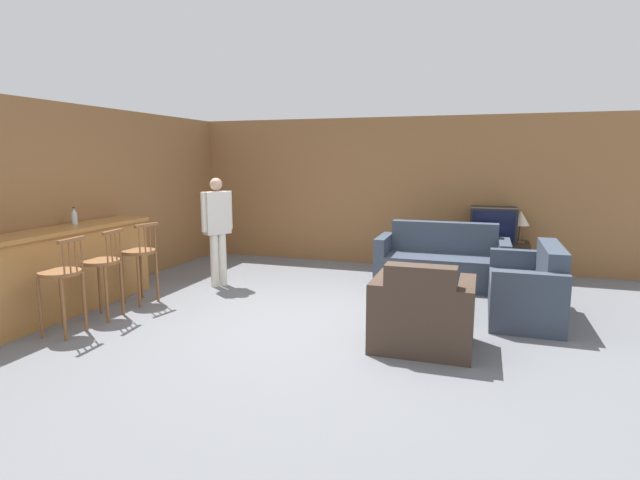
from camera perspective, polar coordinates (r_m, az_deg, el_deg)
name	(u,v)px	position (r m, az deg, el deg)	size (l,w,h in m)	color
ground_plane	(304,324)	(5.85, -1.88, -9.57)	(24.00, 24.00, 0.00)	slate
wall_back	(372,192)	(9.02, 5.96, 5.51)	(9.40, 0.08, 2.60)	olive
wall_left	(134,197)	(8.33, -20.46, 4.66)	(0.08, 8.60, 2.60)	olive
bar_counter	(63,271)	(6.87, -27.33, -3.14)	(0.55, 2.70, 1.06)	#A87038
bar_chair_near	(62,280)	(6.00, -27.43, -4.10)	(0.45, 0.45, 1.07)	brown
bar_chair_mid	(103,268)	(6.43, -23.60, -3.00)	(0.48, 0.48, 1.07)	brown
bar_chair_far	(140,258)	(6.93, -19.92, -1.92)	(0.51, 0.51, 1.07)	brown
couch_far	(442,263)	(7.74, 13.73, -2.58)	(1.91, 0.85, 0.93)	#384251
armchair_near	(422,316)	(5.15, 11.61, -8.49)	(0.99, 0.81, 0.90)	#423328
loveseat_right	(528,290)	(6.50, 22.65, -5.33)	(0.78, 1.54, 0.89)	#384251
coffee_table	(430,283)	(6.39, 12.43, -4.77)	(0.62, 1.07, 0.42)	brown
tv_unit	(491,258)	(8.58, 18.97, -2.00)	(1.13, 0.55, 0.57)	#2D2319
tv	(493,224)	(8.49, 19.17, 1.70)	(0.71, 0.53, 0.55)	black
bottle	(74,217)	(7.08, -26.27, 2.42)	(0.07, 0.07, 0.22)	silver
table_lamp	(521,219)	(8.50, 21.94, 2.23)	(0.28, 0.28, 0.51)	brown
person_by_window	(217,225)	(7.51, -11.65, 1.68)	(0.33, 0.44, 1.61)	silver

